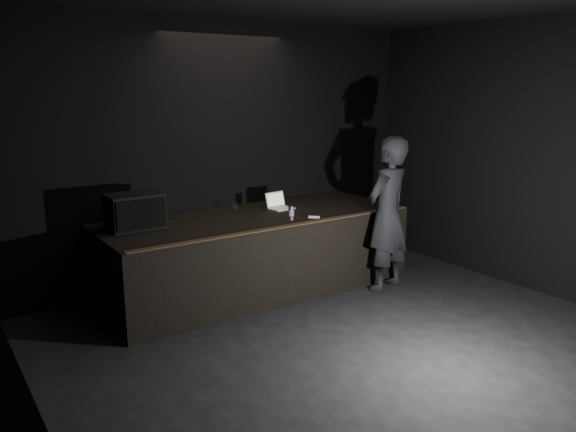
# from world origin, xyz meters

# --- Properties ---
(ground) EXTENTS (7.00, 7.00, 0.00)m
(ground) POSITION_xyz_m (0.00, 0.00, 0.00)
(ground) COLOR black
(ground) RESTS_ON ground
(room_walls) EXTENTS (6.10, 7.10, 3.52)m
(room_walls) POSITION_xyz_m (0.00, 0.00, 2.02)
(room_walls) COLOR black
(room_walls) RESTS_ON ground
(stage_riser) EXTENTS (4.00, 1.50, 1.00)m
(stage_riser) POSITION_xyz_m (0.00, 2.73, 0.50)
(stage_riser) COLOR black
(stage_riser) RESTS_ON ground
(riser_lip) EXTENTS (3.92, 0.10, 0.01)m
(riser_lip) POSITION_xyz_m (0.00, 2.02, 1.01)
(riser_lip) COLOR brown
(riser_lip) RESTS_ON stage_riser
(stage_monitor) EXTENTS (0.63, 0.46, 0.41)m
(stage_monitor) POSITION_xyz_m (-1.51, 2.95, 1.21)
(stage_monitor) COLOR black
(stage_monitor) RESTS_ON stage_riser
(cable) EXTENTS (0.85, 0.11, 0.02)m
(cable) POSITION_xyz_m (-1.44, 3.02, 1.01)
(cable) COLOR black
(cable) RESTS_ON stage_riser
(laptop) EXTENTS (0.35, 0.32, 0.22)m
(laptop) POSITION_xyz_m (0.49, 2.92, 1.06)
(laptop) COLOR silver
(laptop) RESTS_ON stage_riser
(beer_can) EXTENTS (0.07, 0.07, 0.17)m
(beer_can) POSITION_xyz_m (0.25, 2.28, 1.09)
(beer_can) COLOR silver
(beer_can) RESTS_ON stage_riser
(plastic_cup) EXTENTS (0.09, 0.09, 0.11)m
(plastic_cup) POSITION_xyz_m (-0.10, 3.10, 1.06)
(plastic_cup) COLOR white
(plastic_cup) RESTS_ON stage_riser
(wii_remote) EXTENTS (0.12, 0.12, 0.03)m
(wii_remote) POSITION_xyz_m (0.54, 2.18, 1.01)
(wii_remote) COLOR white
(wii_remote) RESTS_ON stage_riser
(person) EXTENTS (0.83, 0.65, 2.02)m
(person) POSITION_xyz_m (1.42, 1.78, 1.01)
(person) COLOR black
(person) RESTS_ON ground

